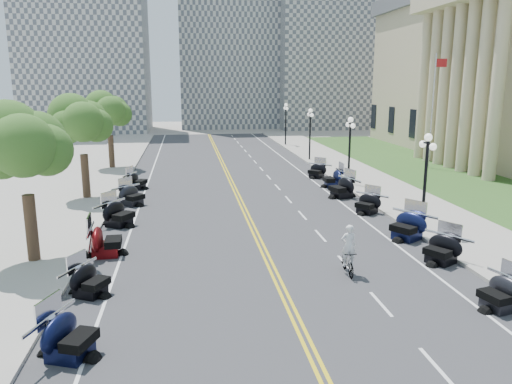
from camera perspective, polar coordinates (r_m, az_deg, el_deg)
name	(u,v)px	position (r m, az deg, el deg)	size (l,w,h in m)	color
ground	(272,268)	(21.14, 1.78, -8.63)	(160.00, 160.00, 0.00)	gray
road	(244,209)	(30.58, -1.39, -1.93)	(16.00, 90.00, 0.01)	#333335
centerline_yellow_a	(242,209)	(30.56, -1.62, -1.92)	(0.12, 90.00, 0.00)	yellow
centerline_yellow_b	(246,209)	(30.59, -1.17, -1.90)	(0.12, 90.00, 0.00)	yellow
edge_line_north	(345,205)	(31.93, 10.09, -1.49)	(0.12, 90.00, 0.00)	white
edge_line_south	(137,212)	(30.54, -13.42, -2.28)	(0.12, 90.00, 0.00)	white
lane_dash_4	(437,367)	(15.22, 19.96, -18.29)	(0.12, 2.00, 0.00)	white
lane_dash_5	(381,304)	(18.41, 14.08, -12.29)	(0.12, 2.00, 0.00)	white
lane_dash_6	(345,264)	(21.87, 10.16, -8.05)	(0.12, 2.00, 0.00)	white
lane_dash_7	(320,236)	(25.49, 7.38, -4.97)	(0.12, 2.00, 0.00)	white
lane_dash_8	(302,215)	(29.21, 5.32, -2.65)	(0.12, 2.00, 0.00)	white
lane_dash_9	(288,199)	(32.99, 3.73, -0.86)	(0.12, 2.00, 0.00)	white
lane_dash_10	(277,187)	(36.82, 2.47, 0.56)	(0.12, 2.00, 0.00)	white
lane_dash_11	(269,177)	(40.69, 1.45, 1.71)	(0.12, 2.00, 0.00)	white
lane_dash_12	(261,169)	(44.57, 0.61, 2.66)	(0.12, 2.00, 0.00)	white
lane_dash_13	(255,162)	(48.48, -0.10, 3.46)	(0.12, 2.00, 0.00)	white
lane_dash_14	(250,156)	(52.40, -0.70, 4.14)	(0.12, 2.00, 0.00)	white
lane_dash_15	(245,151)	(56.33, -1.23, 4.73)	(0.12, 2.00, 0.00)	white
lane_dash_16	(241,146)	(60.27, -1.68, 5.23)	(0.12, 2.00, 0.00)	white
lane_dash_17	(238,142)	(64.22, -2.08, 5.68)	(0.12, 2.00, 0.00)	white
lane_dash_18	(235,139)	(68.17, -2.43, 6.07)	(0.12, 2.00, 0.00)	white
lane_dash_19	(232,136)	(72.13, -2.74, 6.42)	(0.12, 2.00, 0.00)	white
sidewalk_north	(406,202)	(33.40, 16.80, -1.10)	(5.00, 90.00, 0.15)	#9E9991
sidewalk_south	(65,214)	(31.19, -20.94, -2.34)	(5.00, 90.00, 0.15)	#9E9991
lawn	(445,177)	(43.52, 20.83, 1.65)	(9.00, 60.00, 0.10)	#356023
distant_block_a	(86,45)	(82.90, -18.86, 15.57)	(18.00, 14.00, 26.00)	gray
distant_block_b	(227,37)	(88.05, -3.32, 17.27)	(16.00, 12.00, 30.00)	gray
distant_block_c	(335,61)	(88.22, 9.01, 14.53)	(20.00, 14.00, 22.00)	gray
street_lamp_2	(425,183)	(26.79, 18.75, 1.03)	(0.50, 1.20, 4.90)	black
street_lamp_3	(349,151)	(37.73, 10.63, 4.64)	(0.50, 1.20, 4.90)	black
street_lamp_4	(310,134)	(49.17, 6.18, 6.56)	(0.50, 1.20, 4.90)	black
street_lamp_5	(286,124)	(60.83, 3.41, 7.73)	(0.50, 1.20, 4.90)	black
flagpole	(432,112)	(46.69, 19.49, 8.57)	(1.10, 0.20, 10.00)	silver
tree_2	(24,153)	(22.60, -25.01, 4.04)	(4.80, 4.80, 9.20)	#235619
tree_3	(82,127)	(34.19, -19.28, 6.99)	(4.80, 4.80, 9.20)	#235619
tree_4	(109,115)	(45.99, -16.44, 8.41)	(4.80, 4.80, 9.20)	#235619
motorcycle_n_4	(501,292)	(19.16, 26.17, -10.18)	(1.85, 1.85, 1.29)	black
motorcycle_n_5	(442,248)	(22.83, 20.44, -5.98)	(1.97, 1.97, 1.38)	black
motorcycle_n_6	(407,224)	(25.63, 16.91, -3.57)	(2.18, 2.18, 1.53)	black
motorcycle_n_7	(367,203)	(30.10, 12.61, -1.18)	(1.88, 1.88, 1.31)	black
motorcycle_n_8	(342,186)	(33.84, 9.78, 0.64)	(2.21, 2.21, 1.55)	black
motorcycle_n_9	(333,177)	(37.08, 8.82, 1.65)	(2.12, 2.12, 1.48)	black
motorcycle_n_10	(317,170)	(40.63, 6.95, 2.53)	(1.86, 1.86, 1.30)	black
motorcycle_s_4	(69,334)	(15.42, -20.60, -14.96)	(2.03, 2.03, 1.42)	black
motorcycle_s_5	(90,279)	(19.27, -18.48, -9.42)	(1.81, 1.81, 1.27)	black
motorcycle_s_6	(105,239)	(23.27, -16.87, -5.18)	(2.20, 2.20, 1.54)	#590A0C
motorcycle_s_7	(119,213)	(27.78, -15.44, -2.28)	(2.14, 2.14, 1.50)	black
motorcycle_s_8	(132,194)	(32.27, -14.00, -0.27)	(2.00, 2.00, 1.40)	black
motorcycle_s_9	(137,180)	(37.10, -13.45, 1.34)	(1.89, 1.89, 1.33)	black
bicycle	(348,262)	(20.61, 10.45, -7.87)	(0.48, 1.71, 1.03)	#A51414
cyclist_rider	(349,229)	(20.18, 10.61, -4.19)	(0.63, 0.41, 1.73)	white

